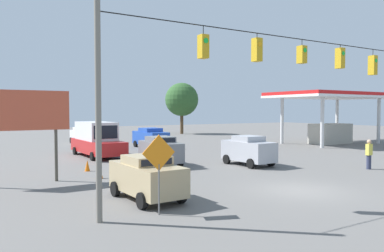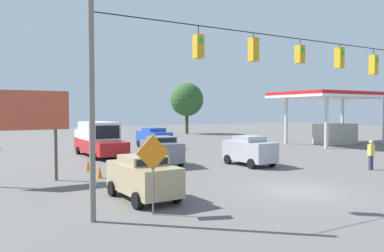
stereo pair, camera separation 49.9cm
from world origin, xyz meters
TOP-DOWN VIEW (x-y plane):
  - ground_plane at (0.00, 0.00)m, footprint 140.00×140.00m
  - overhead_signal_span at (-0.07, 0.03)m, footprint 19.02×0.38m
  - sedan_tan_parked_shoulder at (6.76, -2.06)m, footprint 2.09×4.02m
  - sedan_grey_withflow_mid at (1.97, -10.45)m, footprint 2.16×4.21m
  - sedan_blue_oncoming_deep at (-2.41, -21.45)m, footprint 2.18×4.62m
  - sedan_silver_crossing_near at (-3.10, -7.39)m, footprint 2.03×3.85m
  - box_truck_red_withflow_far at (4.15, -17.46)m, footprint 2.74×6.94m
  - sedan_white_withflow_deep at (2.09, -29.47)m, footprint 2.09×3.87m
  - traffic_cone_nearest at (6.94, -2.72)m, footprint 0.31×0.31m
  - traffic_cone_second at (6.89, -5.15)m, footprint 0.31×0.31m
  - traffic_cone_third at (6.95, -7.75)m, footprint 0.31×0.31m
  - traffic_cone_fourth at (6.86, -10.53)m, footprint 0.31×0.31m
  - gas_station at (-21.32, -15.26)m, footprint 13.32×7.85m
  - roadside_billboard at (10.72, -8.21)m, footprint 4.57×0.16m
  - work_zone_sign at (7.34, 0.25)m, footprint 1.27×0.06m
  - pedestrian at (-8.44, -2.12)m, footprint 0.40×0.28m
  - tree_horizon_left at (-15.72, -38.57)m, footprint 5.18×5.18m

SIDE VIEW (x-z plane):
  - ground_plane at x=0.00m, z-range 0.00..0.00m
  - traffic_cone_nearest at x=6.94m, z-range 0.00..0.70m
  - traffic_cone_second at x=6.89m, z-range 0.00..0.70m
  - traffic_cone_third at x=6.95m, z-range 0.00..0.70m
  - traffic_cone_fourth at x=6.86m, z-range 0.00..0.70m
  - sedan_white_withflow_deep at x=2.09m, z-range 0.04..1.86m
  - pedestrian at x=-8.44m, z-range 0.02..1.88m
  - sedan_tan_parked_shoulder at x=6.76m, z-range 0.04..1.88m
  - sedan_grey_withflow_mid at x=1.97m, z-range 0.04..1.97m
  - sedan_blue_oncoming_deep at x=-2.41m, z-range 0.04..1.99m
  - sedan_silver_crossing_near at x=-3.10m, z-range 0.04..2.01m
  - box_truck_red_withflow_far at x=4.15m, z-range -0.01..2.74m
  - work_zone_sign at x=7.34m, z-range 0.57..3.41m
  - roadside_billboard at x=10.72m, z-range 1.08..5.79m
  - gas_station at x=-21.32m, z-range 1.28..6.88m
  - overhead_signal_span at x=-0.07m, z-range 1.18..8.75m
  - tree_horizon_left at x=-15.72m, z-range 1.36..9.30m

